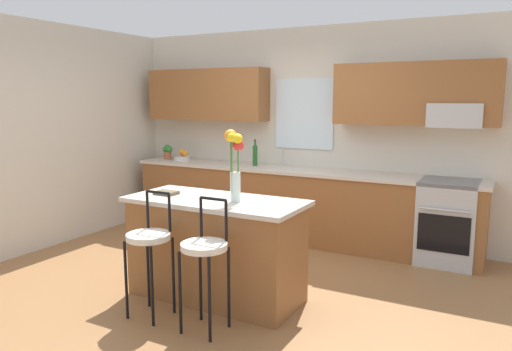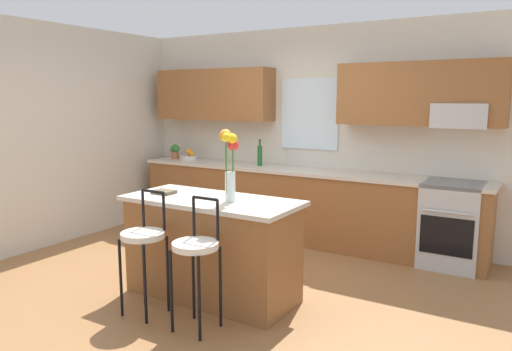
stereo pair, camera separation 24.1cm
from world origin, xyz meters
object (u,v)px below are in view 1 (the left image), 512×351
(kitchen_island, at_px, (216,248))
(fruit_bowl_oranges, at_px, (182,157))
(bottle_olive_oil, at_px, (255,155))
(potted_plant_small, at_px, (168,151))
(bar_stool_middle, at_px, (205,252))
(bar_stool_near, at_px, (149,242))
(cookbook, at_px, (166,193))
(oven_range, at_px, (447,222))
(flower_vase, at_px, (235,158))

(kitchen_island, distance_m, fruit_bowl_oranges, 2.83)
(bottle_olive_oil, relative_size, potted_plant_small, 1.62)
(bar_stool_middle, relative_size, fruit_bowl_oranges, 4.34)
(kitchen_island, distance_m, bar_stool_near, 0.66)
(kitchen_island, relative_size, bottle_olive_oil, 4.62)
(cookbook, bearing_deg, oven_range, 42.90)
(bar_stool_middle, bearing_deg, bottle_olive_oil, 110.60)
(flower_vase, relative_size, potted_plant_small, 2.90)
(kitchen_island, distance_m, flower_vase, 0.86)
(oven_range, distance_m, cookbook, 3.07)
(bar_stool_middle, bearing_deg, cookbook, 146.33)
(fruit_bowl_oranges, bearing_deg, potted_plant_small, -179.27)
(bottle_olive_oil, bearing_deg, bar_stool_middle, -69.40)
(bar_stool_near, height_order, potted_plant_small, potted_plant_small)
(oven_range, relative_size, potted_plant_small, 4.28)
(oven_range, relative_size, bar_stool_middle, 0.88)
(oven_range, xyz_separation_m, potted_plant_small, (-3.88, 0.02, 0.58))
(bar_stool_middle, bearing_deg, flower_vase, 96.05)
(bar_stool_middle, height_order, flower_vase, flower_vase)
(kitchen_island, xyz_separation_m, potted_plant_small, (-2.16, 2.04, 0.58))
(flower_vase, relative_size, fruit_bowl_oranges, 2.60)
(fruit_bowl_oranges, bearing_deg, cookbook, -56.40)
(bottle_olive_oil, xyz_separation_m, potted_plant_small, (-1.46, -0.00, -0.02))
(bar_stool_middle, xyz_separation_m, fruit_bowl_oranges, (-2.17, 2.61, 0.33))
(cookbook, xyz_separation_m, fruit_bowl_oranges, (-1.39, 2.09, 0.03))
(bar_stool_middle, relative_size, potted_plant_small, 4.85)
(bottle_olive_oil, bearing_deg, bar_stool_near, -80.63)
(fruit_bowl_oranges, bearing_deg, bar_stool_middle, -50.26)
(bar_stool_near, bearing_deg, flower_vase, 48.48)
(fruit_bowl_oranges, distance_m, potted_plant_small, 0.27)
(flower_vase, bearing_deg, bar_stool_middle, -83.95)
(oven_range, xyz_separation_m, flower_vase, (-1.50, -2.03, 0.84))
(bar_stool_near, distance_m, flower_vase, 0.99)
(potted_plant_small, bearing_deg, cookbook, -51.60)
(bottle_olive_oil, height_order, potted_plant_small, bottle_olive_oil)
(bar_stool_middle, distance_m, cookbook, 0.99)
(bar_stool_near, distance_m, bar_stool_middle, 0.55)
(kitchen_island, distance_m, cookbook, 0.69)
(bar_stool_near, bearing_deg, kitchen_island, 64.38)
(cookbook, bearing_deg, flower_vase, 2.68)
(kitchen_island, relative_size, bar_stool_near, 1.55)
(bar_stool_middle, xyz_separation_m, potted_plant_small, (-2.44, 2.61, 0.40))
(kitchen_island, height_order, fruit_bowl_oranges, fruit_bowl_oranges)
(bar_stool_near, distance_m, bottle_olive_oil, 2.68)
(cookbook, height_order, fruit_bowl_oranges, fruit_bowl_oranges)
(potted_plant_small, bearing_deg, bar_stool_near, -54.13)
(oven_range, xyz_separation_m, bar_stool_middle, (-1.44, -2.58, 0.18))
(potted_plant_small, bearing_deg, fruit_bowl_oranges, 0.73)
(bar_stool_near, height_order, bottle_olive_oil, bottle_olive_oil)
(bar_stool_near, relative_size, bar_stool_middle, 1.00)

